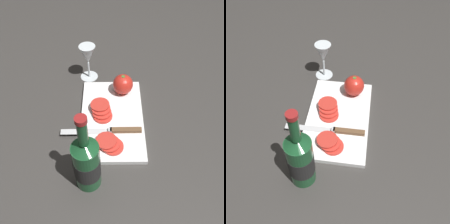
{
  "view_description": "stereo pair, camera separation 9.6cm",
  "coord_description": "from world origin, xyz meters",
  "views": [
    {
      "loc": [
        0.65,
        -0.03,
        0.76
      ],
      "look_at": [
        0.0,
        -0.02,
        0.05
      ],
      "focal_mm": 42.0,
      "sensor_mm": 36.0,
      "label": 1
    },
    {
      "loc": [
        0.64,
        0.07,
        0.76
      ],
      "look_at": [
        0.0,
        -0.02,
        0.05
      ],
      "focal_mm": 42.0,
      "sensor_mm": 36.0,
      "label": 2
    }
  ],
  "objects": [
    {
      "name": "tomato_slice_stack_far",
      "position": [
        0.13,
        -0.03,
        0.03
      ],
      "size": [
        0.09,
        0.1,
        0.02
      ],
      "color": "red",
      "rests_on": "cutting_board"
    },
    {
      "name": "whole_tomato",
      "position": [
        -0.14,
        0.02,
        0.06
      ],
      "size": [
        0.08,
        0.08,
        0.08
      ],
      "color": "red",
      "rests_on": "cutting_board"
    },
    {
      "name": "wine_bottle",
      "position": [
        0.25,
        -0.1,
        0.1
      ],
      "size": [
        0.08,
        0.08,
        0.31
      ],
      "color": "#194C28",
      "rests_on": "ground_plane"
    },
    {
      "name": "knife",
      "position": [
        0.07,
        -0.01,
        0.02
      ],
      "size": [
        0.02,
        0.29,
        0.01
      ],
      "rotation": [
        0.0,
        0.0,
        4.72
      ],
      "color": "silver",
      "rests_on": "cutting_board"
    },
    {
      "name": "tomato_slice_stack_near",
      "position": [
        -0.02,
        -0.06,
        0.03
      ],
      "size": [
        0.11,
        0.08,
        0.03
      ],
      "color": "red",
      "rests_on": "cutting_board"
    },
    {
      "name": "ground_plane",
      "position": [
        0.0,
        0.0,
        0.0
      ],
      "size": [
        3.0,
        3.0,
        0.0
      ],
      "primitive_type": "plane",
      "color": "#383533"
    },
    {
      "name": "wine_glass",
      "position": [
        -0.25,
        -0.12,
        0.11
      ],
      "size": [
        0.08,
        0.08,
        0.16
      ],
      "color": "silver",
      "rests_on": "ground_plane"
    },
    {
      "name": "cutting_board",
      "position": [
        0.0,
        -0.02,
        0.01
      ],
      "size": [
        0.39,
        0.23,
        0.02
      ],
      "color": "white",
      "rests_on": "ground_plane"
    }
  ]
}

